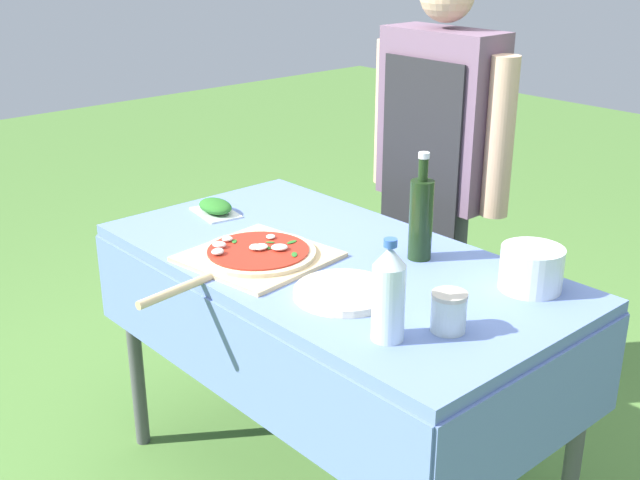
{
  "coord_description": "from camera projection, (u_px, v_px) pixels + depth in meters",
  "views": [
    {
      "loc": [
        1.55,
        -1.43,
        1.69
      ],
      "look_at": [
        -0.06,
        0.0,
        0.85
      ],
      "focal_mm": 45.0,
      "sensor_mm": 36.0,
      "label": 1
    }
  ],
  "objects": [
    {
      "name": "water_bottle",
      "position": [
        389.0,
        293.0,
        1.8
      ],
      "size": [
        0.08,
        0.08,
        0.25
      ],
      "color": "silver",
      "rests_on": "prep_table"
    },
    {
      "name": "prep_table",
      "position": [
        333.0,
        290.0,
        2.32
      ],
      "size": [
        1.42,
        0.76,
        0.81
      ],
      "color": "#607AB7",
      "rests_on": "ground"
    },
    {
      "name": "pizza_on_peel",
      "position": [
        255.0,
        255.0,
        2.26
      ],
      "size": [
        0.41,
        0.62,
        0.05
      ],
      "rotation": [
        0.0,
        0.0,
        0.13
      ],
      "color": "#D1B27F",
      "rests_on": "prep_table"
    },
    {
      "name": "oil_bottle",
      "position": [
        421.0,
        217.0,
        2.24
      ],
      "size": [
        0.07,
        0.07,
        0.31
      ],
      "color": "black",
      "rests_on": "prep_table"
    },
    {
      "name": "herb_container",
      "position": [
        215.0,
        207.0,
        2.63
      ],
      "size": [
        0.19,
        0.14,
        0.05
      ],
      "rotation": [
        0.0,
        0.0,
        -0.17
      ],
      "color": "silver",
      "rests_on": "prep_table"
    },
    {
      "name": "plate_stack",
      "position": [
        344.0,
        292.0,
        2.05
      ],
      "size": [
        0.26,
        0.26,
        0.02
      ],
      "color": "beige",
      "rests_on": "prep_table"
    },
    {
      "name": "sauce_jar",
      "position": [
        449.0,
        314.0,
        1.86
      ],
      "size": [
        0.08,
        0.08,
        0.1
      ],
      "color": "silver",
      "rests_on": "prep_table"
    },
    {
      "name": "mixing_tub",
      "position": [
        531.0,
        268.0,
        2.07
      ],
      "size": [
        0.16,
        0.16,
        0.11
      ],
      "primitive_type": "cylinder",
      "color": "silver",
      "rests_on": "prep_table"
    },
    {
      "name": "person_cook",
      "position": [
        438.0,
        160.0,
        2.8
      ],
      "size": [
        0.59,
        0.19,
        1.58
      ],
      "rotation": [
        0.0,
        0.0,
        3.14
      ],
      "color": "#4C4C51",
      "rests_on": "ground"
    }
  ]
}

